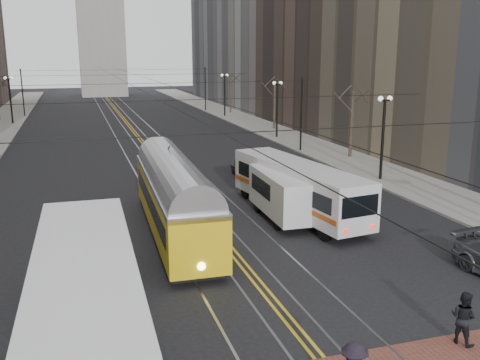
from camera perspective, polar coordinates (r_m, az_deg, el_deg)
ground at (r=17.39m, az=7.02°, el=-16.71°), size 260.00×260.00×0.00m
sidewalk_right at (r=63.01m, az=2.73°, el=5.55°), size 5.00×140.00×0.15m
streetcar_rails at (r=59.62m, az=-11.00°, el=4.80°), size 4.80×130.00×0.02m
centre_lines at (r=59.62m, az=-11.00°, el=4.80°), size 0.42×130.00×0.01m
lamp_posts at (r=43.27m, az=-8.69°, el=5.44°), size 27.60×57.20×5.60m
street_trees at (r=49.66m, az=-9.85°, el=6.41°), size 31.68×53.28×5.60m
trolley_wires at (r=49.14m, az=-9.83°, el=7.48°), size 25.96×120.00×6.60m
transit_bus at (r=15.36m, az=-15.99°, el=-14.50°), size 2.98×13.20×3.29m
streetcar at (r=26.20m, az=-6.99°, el=-2.57°), size 2.82×13.04×3.06m
rear_bus at (r=29.34m, az=6.12°, el=-1.02°), size 3.91×11.12×2.84m
cargo_van at (r=28.46m, az=4.74°, el=-1.77°), size 2.34×5.76×2.52m
sedan_grey at (r=38.33m, az=0.71°, el=1.33°), size 1.70×3.98×1.34m
pedestrian_c at (r=18.11m, az=22.73°, el=-13.38°), size 0.92×1.01×1.68m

